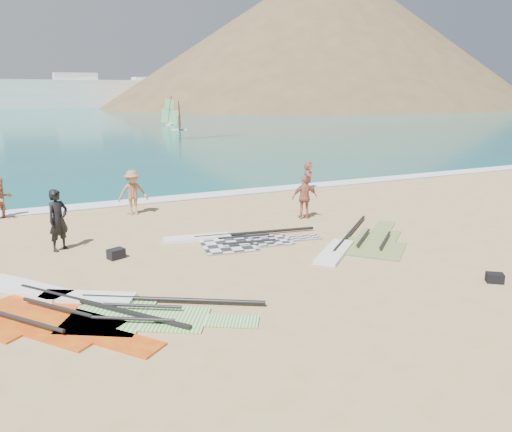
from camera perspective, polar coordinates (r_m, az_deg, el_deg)
name	(u,v)px	position (r m, az deg, el deg)	size (l,w,h in m)	color
ground	(302,289)	(13.24, 5.25, -8.31)	(300.00, 300.00, 0.00)	tan
sea	(45,110)	(142.75, -22.99, 11.05)	(300.00, 240.00, 0.06)	#0D5A5F
surf_line	(172,199)	(24.20, -9.55, 1.93)	(300.00, 1.20, 0.04)	white
headland_main	(327,106)	(167.63, 8.11, 12.31)	(143.00, 143.00, 45.00)	brown
headland_minor	(392,104)	(196.52, 15.27, 12.21)	(70.00, 70.00, 28.00)	brown
rig_grey	(231,240)	(17.21, -2.88, -2.73)	(5.47, 2.54, 0.20)	#272729
rig_green	(124,308)	(12.39, -14.80, -10.14)	(5.05, 4.06, 0.20)	green
rig_orange	(358,244)	(17.08, 11.56, -3.14)	(5.46, 4.71, 0.20)	#FFA800
rig_red	(45,306)	(13.09, -22.97, -9.46)	(4.91, 6.04, 0.21)	red
gear_bag_near	(116,254)	(16.02, -15.70, -4.17)	(0.48, 0.35, 0.31)	black
gear_bag_far	(495,278)	(15.03, 25.62, -6.39)	(0.44, 0.30, 0.26)	black
person_wetsuit	(58,220)	(17.20, -21.67, -0.44)	(0.73, 0.48, 2.01)	black
beachgoer_left	(2,198)	(22.44, -27.04, 1.81)	(0.82, 0.64, 1.69)	#B37156
beachgoer_mid	(133,193)	(21.27, -13.89, 2.62)	(1.22, 0.70, 1.88)	#9E6A48
beachgoer_back	(305,197)	(20.13, 5.59, 2.14)	(1.03, 0.43, 1.75)	#AF6550
beachgoer_right	(308,176)	(26.07, 5.95, 4.63)	(1.41, 0.45, 1.52)	#BA6D60
windsurfer_centre	(179,121)	(66.84, -8.75, 10.66)	(2.13, 2.34, 3.76)	white
windsurfer_right	(170,116)	(77.11, -9.82, 11.15)	(2.49, 2.36, 4.28)	white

